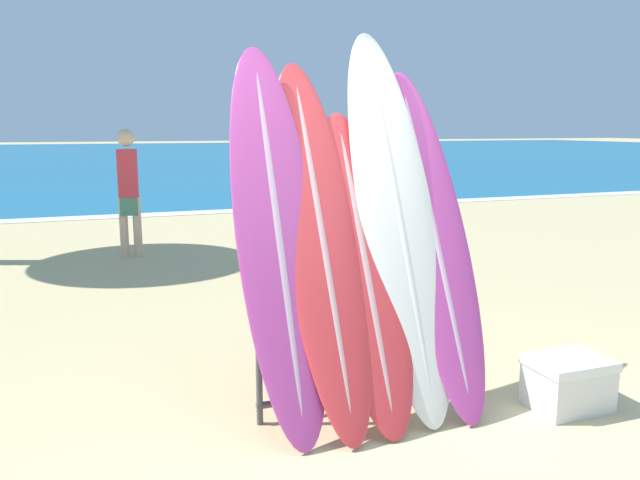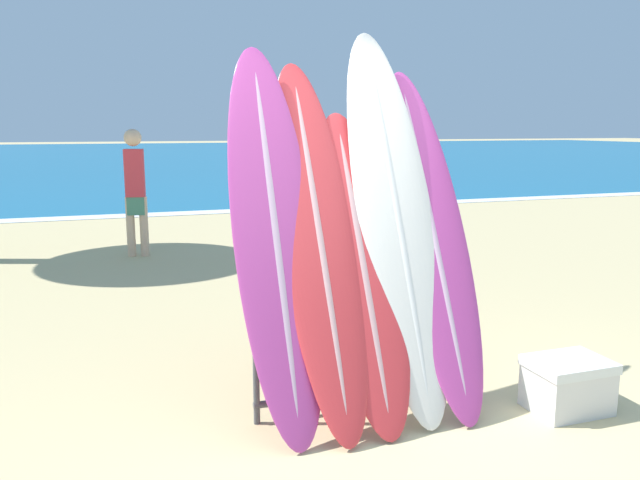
{
  "view_description": "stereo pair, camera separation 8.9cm",
  "coord_description": "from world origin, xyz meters",
  "px_view_note": "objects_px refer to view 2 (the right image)",
  "views": [
    {
      "loc": [
        -1.69,
        -2.77,
        1.8
      ],
      "look_at": [
        -0.14,
        1.52,
        0.98
      ],
      "focal_mm": 35.0,
      "sensor_mm": 36.0,
      "label": 1
    },
    {
      "loc": [
        -1.61,
        -2.8,
        1.8
      ],
      "look_at": [
        -0.14,
        1.52,
        0.98
      ],
      "focal_mm": 35.0,
      "sensor_mm": 36.0,
      "label": 2
    }
  ],
  "objects_px": {
    "surfboard_rack": "(360,333)",
    "surfboard_slot_4": "(432,236)",
    "person_near_water": "(135,188)",
    "cooler_box": "(568,385)",
    "surfboard_slot_3": "(396,217)",
    "person_mid_beach": "(282,196)",
    "surfboard_slot_1": "(318,239)",
    "surfboard_slot_2": "(362,265)",
    "surfboard_slot_0": "(275,234)"
  },
  "relations": [
    {
      "from": "surfboard_slot_2",
      "to": "cooler_box",
      "type": "relative_size",
      "value": 3.85
    },
    {
      "from": "surfboard_rack",
      "to": "surfboard_slot_2",
      "type": "xyz_separation_m",
      "value": [
        -0.0,
        -0.02,
        0.45
      ]
    },
    {
      "from": "person_near_water",
      "to": "surfboard_slot_1",
      "type": "bearing_deg",
      "value": 109.35
    },
    {
      "from": "person_near_water",
      "to": "surfboard_slot_2",
      "type": "bearing_deg",
      "value": 111.85
    },
    {
      "from": "surfboard_rack",
      "to": "surfboard_slot_0",
      "type": "bearing_deg",
      "value": 171.89
    },
    {
      "from": "surfboard_slot_2",
      "to": "person_near_water",
      "type": "xyz_separation_m",
      "value": [
        -1.11,
        5.54,
        0.02
      ]
    },
    {
      "from": "surfboard_rack",
      "to": "surfboard_slot_4",
      "type": "relative_size",
      "value": 0.64
    },
    {
      "from": "surfboard_slot_0",
      "to": "surfboard_slot_4",
      "type": "bearing_deg",
      "value": -1.04
    },
    {
      "from": "surfboard_slot_1",
      "to": "surfboard_slot_0",
      "type": "bearing_deg",
      "value": 176.24
    },
    {
      "from": "surfboard_slot_2",
      "to": "cooler_box",
      "type": "bearing_deg",
      "value": -19.43
    },
    {
      "from": "surfboard_slot_2",
      "to": "surfboard_slot_3",
      "type": "relative_size",
      "value": 0.78
    },
    {
      "from": "surfboard_slot_1",
      "to": "surfboard_slot_4",
      "type": "bearing_deg",
      "value": -0.1
    },
    {
      "from": "surfboard_slot_0",
      "to": "person_mid_beach",
      "type": "height_order",
      "value": "surfboard_slot_0"
    },
    {
      "from": "surfboard_slot_1",
      "to": "surfboard_slot_3",
      "type": "distance_m",
      "value": 0.56
    },
    {
      "from": "surfboard_slot_1",
      "to": "surfboard_slot_2",
      "type": "xyz_separation_m",
      "value": [
        0.26,
        -0.07,
        -0.17
      ]
    },
    {
      "from": "surfboard_rack",
      "to": "surfboard_slot_4",
      "type": "bearing_deg",
      "value": 6.2
    },
    {
      "from": "surfboard_slot_1",
      "to": "cooler_box",
      "type": "relative_size",
      "value": 4.52
    },
    {
      "from": "person_near_water",
      "to": "surfboard_rack",
      "type": "bearing_deg",
      "value": 111.9
    },
    {
      "from": "person_mid_beach",
      "to": "cooler_box",
      "type": "height_order",
      "value": "person_mid_beach"
    },
    {
      "from": "person_near_water",
      "to": "person_mid_beach",
      "type": "relative_size",
      "value": 1.15
    },
    {
      "from": "surfboard_slot_4",
      "to": "person_near_water",
      "type": "relative_size",
      "value": 1.24
    },
    {
      "from": "surfboard_slot_3",
      "to": "surfboard_slot_4",
      "type": "xyz_separation_m",
      "value": [
        0.24,
        -0.05,
        -0.13
      ]
    },
    {
      "from": "surfboard_slot_2",
      "to": "surfboard_slot_4",
      "type": "bearing_deg",
      "value": 7.86
    },
    {
      "from": "surfboard_slot_2",
      "to": "surfboard_slot_4",
      "type": "distance_m",
      "value": 0.55
    },
    {
      "from": "surfboard_slot_0",
      "to": "person_near_water",
      "type": "xyz_separation_m",
      "value": [
        -0.58,
        5.45,
        -0.19
      ]
    },
    {
      "from": "surfboard_slot_0",
      "to": "surfboard_slot_1",
      "type": "bearing_deg",
      "value": -3.76
    },
    {
      "from": "surfboard_slot_0",
      "to": "surfboard_slot_1",
      "type": "xyz_separation_m",
      "value": [
        0.27,
        -0.02,
        -0.04
      ]
    },
    {
      "from": "surfboard_slot_1",
      "to": "surfboard_slot_2",
      "type": "bearing_deg",
      "value": -15.88
    },
    {
      "from": "surfboard_rack",
      "to": "person_near_water",
      "type": "height_order",
      "value": "person_near_water"
    },
    {
      "from": "surfboard_slot_3",
      "to": "person_near_water",
      "type": "distance_m",
      "value": 5.61
    },
    {
      "from": "surfboard_slot_1",
      "to": "surfboard_slot_4",
      "type": "relative_size",
      "value": 1.02
    },
    {
      "from": "surfboard_slot_1",
      "to": "surfboard_slot_4",
      "type": "xyz_separation_m",
      "value": [
        0.79,
        -0.0,
        -0.02
      ]
    },
    {
      "from": "surfboard_slot_0",
      "to": "person_near_water",
      "type": "relative_size",
      "value": 1.31
    },
    {
      "from": "cooler_box",
      "to": "surfboard_slot_2",
      "type": "bearing_deg",
      "value": 160.57
    },
    {
      "from": "surfboard_slot_2",
      "to": "person_mid_beach",
      "type": "relative_size",
      "value": 1.23
    },
    {
      "from": "surfboard_rack",
      "to": "person_mid_beach",
      "type": "distance_m",
      "value": 5.0
    },
    {
      "from": "surfboard_rack",
      "to": "person_mid_beach",
      "type": "relative_size",
      "value": 0.91
    },
    {
      "from": "surfboard_slot_1",
      "to": "surfboard_slot_4",
      "type": "height_order",
      "value": "surfboard_slot_1"
    },
    {
      "from": "surfboard_slot_3",
      "to": "cooler_box",
      "type": "height_order",
      "value": "surfboard_slot_3"
    },
    {
      "from": "surfboard_slot_1",
      "to": "cooler_box",
      "type": "distance_m",
      "value": 1.86
    },
    {
      "from": "surfboard_rack",
      "to": "surfboard_slot_2",
      "type": "bearing_deg",
      "value": -98.98
    },
    {
      "from": "surfboard_slot_2",
      "to": "surfboard_slot_4",
      "type": "relative_size",
      "value": 0.87
    },
    {
      "from": "surfboard_slot_3",
      "to": "person_mid_beach",
      "type": "relative_size",
      "value": 1.59
    },
    {
      "from": "surfboard_slot_3",
      "to": "surfboard_slot_0",
      "type": "bearing_deg",
      "value": -178.14
    },
    {
      "from": "person_near_water",
      "to": "cooler_box",
      "type": "distance_m",
      "value": 6.49
    },
    {
      "from": "surfboard_rack",
      "to": "surfboard_slot_1",
      "type": "bearing_deg",
      "value": 167.49
    },
    {
      "from": "surfboard_rack",
      "to": "surfboard_slot_3",
      "type": "distance_m",
      "value": 0.79
    },
    {
      "from": "person_mid_beach",
      "to": "surfboard_slot_1",
      "type": "bearing_deg",
      "value": -45.72
    },
    {
      "from": "surfboard_slot_1",
      "to": "cooler_box",
      "type": "bearing_deg",
      "value": -18.83
    },
    {
      "from": "surfboard_rack",
      "to": "cooler_box",
      "type": "relative_size",
      "value": 2.83
    }
  ]
}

